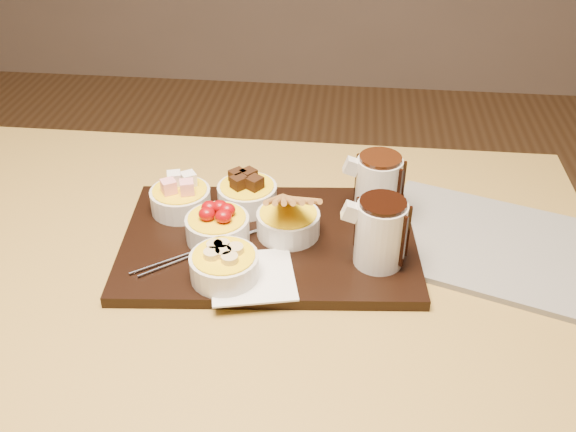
# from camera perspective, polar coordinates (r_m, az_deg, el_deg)

# --- Properties ---
(dining_table) EXTENTS (1.20, 0.80, 0.75)m
(dining_table) POSITION_cam_1_polar(r_m,az_deg,el_deg) (1.07, -5.70, -7.94)
(dining_table) COLOR #A3843C
(dining_table) RESTS_ON ground
(serving_board) EXTENTS (0.49, 0.34, 0.02)m
(serving_board) POSITION_cam_1_polar(r_m,az_deg,el_deg) (1.02, -1.68, -2.27)
(serving_board) COLOR black
(serving_board) RESTS_ON dining_table
(napkin) EXTENTS (0.14, 0.14, 0.00)m
(napkin) POSITION_cam_1_polar(r_m,az_deg,el_deg) (0.94, -3.16, -5.38)
(napkin) COLOR white
(napkin) RESTS_ON serving_board
(bowl_marshmallows) EXTENTS (0.10, 0.10, 0.04)m
(bowl_marshmallows) POSITION_cam_1_polar(r_m,az_deg,el_deg) (1.08, -9.51, 1.39)
(bowl_marshmallows) COLOR silver
(bowl_marshmallows) RESTS_ON serving_board
(bowl_cake) EXTENTS (0.10, 0.10, 0.04)m
(bowl_cake) POSITION_cam_1_polar(r_m,az_deg,el_deg) (1.08, -3.64, 1.79)
(bowl_cake) COLOR silver
(bowl_cake) RESTS_ON serving_board
(bowl_strawberries) EXTENTS (0.10, 0.10, 0.04)m
(bowl_strawberries) POSITION_cam_1_polar(r_m,az_deg,el_deg) (1.01, -6.28, -1.10)
(bowl_strawberries) COLOR silver
(bowl_strawberries) RESTS_ON serving_board
(bowl_biscotti) EXTENTS (0.10, 0.10, 0.04)m
(bowl_biscotti) POSITION_cam_1_polar(r_m,az_deg,el_deg) (1.01, 0.02, -0.67)
(bowl_biscotti) COLOR silver
(bowl_biscotti) RESTS_ON serving_board
(bowl_bananas) EXTENTS (0.10, 0.10, 0.04)m
(bowl_bananas) POSITION_cam_1_polar(r_m,az_deg,el_deg) (0.93, -5.67, -4.51)
(bowl_bananas) COLOR silver
(bowl_bananas) RESTS_ON serving_board
(pitcher_dark_chocolate) EXTENTS (0.08, 0.08, 0.10)m
(pitcher_dark_chocolate) POSITION_cam_1_polar(r_m,az_deg,el_deg) (0.94, 8.19, -1.60)
(pitcher_dark_chocolate) COLOR silver
(pitcher_dark_chocolate) RESTS_ON serving_board
(pitcher_milk_chocolate) EXTENTS (0.08, 0.08, 0.10)m
(pitcher_milk_chocolate) POSITION_cam_1_polar(r_m,az_deg,el_deg) (1.05, 8.00, 2.55)
(pitcher_milk_chocolate) COLOR silver
(pitcher_milk_chocolate) RESTS_ON serving_board
(fondue_skewers) EXTENTS (0.18, 0.22, 0.01)m
(fondue_skewers) POSITION_cam_1_polar(r_m,az_deg,el_deg) (1.00, -6.95, -2.65)
(fondue_skewers) COLOR silver
(fondue_skewers) RESTS_ON serving_board
(newspaper) EXTENTS (0.39, 0.35, 0.01)m
(newspaper) POSITION_cam_1_polar(r_m,az_deg,el_deg) (1.07, 16.98, -2.30)
(newspaper) COLOR beige
(newspaper) RESTS_ON dining_table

